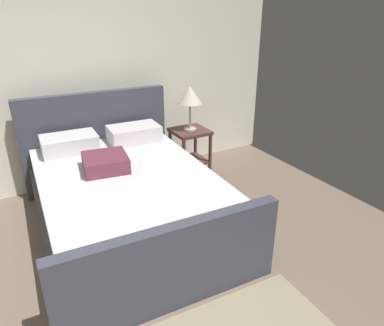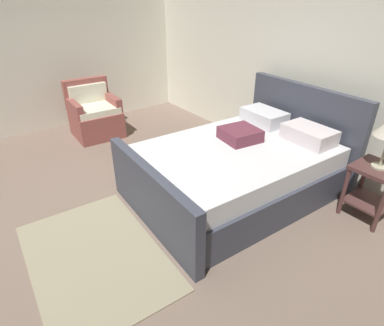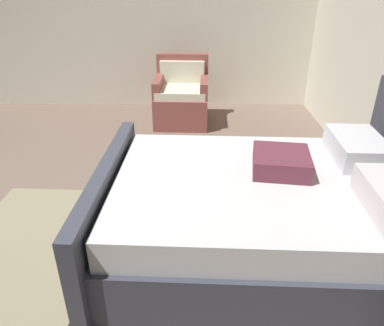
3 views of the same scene
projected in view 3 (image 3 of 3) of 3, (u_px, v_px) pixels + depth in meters
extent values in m
cube|color=#756154|center=(46.00, 212.00, 3.32)|extent=(5.97, 6.20, 0.02)
cube|color=silver|center=(103.00, 17.00, 5.41)|extent=(0.12, 6.32, 2.63)
cube|color=#3B3F4B|center=(256.00, 227.00, 2.79)|extent=(1.66, 2.17, 0.40)
cube|color=#3B3F4B|center=(110.00, 207.00, 2.77)|extent=(1.69, 0.17, 0.70)
cube|color=silver|center=(259.00, 192.00, 2.65)|extent=(1.58, 2.10, 0.22)
cube|color=silver|center=(357.00, 148.00, 2.84)|extent=(0.57, 0.38, 0.18)
cube|color=brown|center=(281.00, 162.00, 2.68)|extent=(0.45, 0.45, 0.14)
cube|color=#8F4A43|center=(182.00, 109.00, 5.15)|extent=(0.75, 0.75, 0.42)
cube|color=silver|center=(181.00, 90.00, 5.03)|extent=(0.69, 0.69, 0.10)
cube|color=#8F4A43|center=(183.00, 71.00, 5.21)|extent=(0.15, 0.72, 0.48)
cube|color=silver|center=(182.00, 74.00, 5.14)|extent=(0.12, 0.62, 0.36)
cube|color=#8F4A43|center=(159.00, 86.00, 5.01)|extent=(0.65, 0.12, 0.22)
cube|color=#8F4A43|center=(204.00, 86.00, 4.99)|extent=(0.65, 0.12, 0.22)
cube|color=gray|center=(31.00, 246.00, 2.89)|extent=(1.71, 1.16, 0.01)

